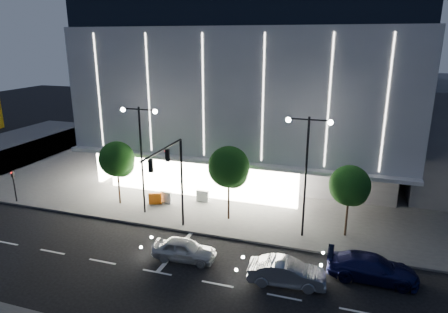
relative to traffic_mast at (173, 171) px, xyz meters
name	(u,v)px	position (x,y,z in m)	size (l,w,h in m)	color
ground	(141,255)	(-1.00, -3.34, -5.03)	(160.00, 160.00, 0.00)	black
sidewalk_museum	(280,161)	(4.00, 20.66, -4.95)	(70.00, 40.00, 0.15)	#474747
museum	(262,84)	(1.98, 18.97, 4.25)	(30.00, 25.80, 18.00)	#4C4C51
traffic_mast	(173,171)	(0.00, 0.00, 0.00)	(0.33, 5.89, 7.07)	black
street_lamp_west	(141,145)	(-4.00, 2.66, 0.93)	(3.16, 0.36, 9.00)	black
street_lamp_east	(307,160)	(9.00, 2.66, 0.93)	(3.16, 0.36, 9.00)	black
ped_signal_far	(14,183)	(-16.00, 1.16, -3.14)	(0.22, 0.24, 3.00)	black
tree_left	(117,161)	(-6.97, 3.68, -0.99)	(3.02, 3.02, 5.72)	black
tree_mid	(229,169)	(3.03, 3.68, -0.69)	(3.25, 3.25, 6.15)	black
tree_right	(350,188)	(12.03, 3.68, -1.14)	(2.91, 2.91, 5.51)	black
car_lead	(184,249)	(2.00, -2.88, -4.30)	(1.72, 4.27, 1.45)	#B6BABF
car_second	(287,273)	(8.88, -3.50, -4.27)	(1.60, 4.58, 1.51)	#ABAEB3
car_third	(372,268)	(13.71, -1.40, -4.26)	(2.16, 5.32, 1.54)	#121444
barrier_a	(155,199)	(-3.97, 4.45, -4.38)	(1.10, 0.25, 1.00)	#E05C0C
barrier_b	(166,197)	(-3.21, 5.05, -4.38)	(1.10, 0.25, 1.00)	silver
barrier_d	(202,196)	(-0.27, 6.32, -4.38)	(1.10, 0.25, 1.00)	beige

